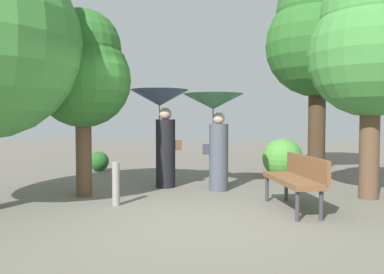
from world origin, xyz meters
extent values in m
plane|color=#6B665B|center=(0.00, 0.00, 0.00)|extent=(40.00, 40.00, 0.00)
cylinder|color=black|center=(-0.53, 2.65, 0.69)|extent=(0.40, 0.40, 1.39)
sphere|color=tan|center=(-0.53, 2.65, 1.50)|extent=(0.25, 0.25, 0.25)
cylinder|color=#333338|center=(-0.65, 2.64, 1.29)|extent=(0.02, 0.02, 0.75)
cone|color=#38476B|center=(-0.65, 2.64, 1.83)|extent=(1.18, 1.18, 0.32)
cube|color=brown|center=(-0.28, 2.67, 0.86)|extent=(0.14, 0.10, 0.20)
cylinder|color=#474C56|center=(0.53, 2.30, 0.65)|extent=(0.37, 0.37, 1.30)
sphere|color=tan|center=(0.53, 2.30, 1.41)|extent=(0.23, 0.23, 0.23)
cylinder|color=#333338|center=(0.42, 2.29, 1.22)|extent=(0.02, 0.02, 0.73)
cone|color=#33724C|center=(0.42, 2.29, 1.74)|extent=(1.18, 1.18, 0.30)
cube|color=#333342|center=(0.29, 2.28, 0.81)|extent=(0.14, 0.10, 0.20)
cylinder|color=#38383D|center=(1.30, 1.29, 0.22)|extent=(0.06, 0.06, 0.44)
cylinder|color=#38383D|center=(1.64, 1.34, 0.22)|extent=(0.06, 0.06, 0.44)
cylinder|color=#38383D|center=(1.49, -0.04, 0.22)|extent=(0.06, 0.06, 0.44)
cylinder|color=#38383D|center=(1.82, 0.01, 0.22)|extent=(0.06, 0.06, 0.44)
cube|color=brown|center=(1.56, 0.65, 0.46)|extent=(0.64, 1.55, 0.08)
cube|color=brown|center=(1.80, 0.68, 0.66)|extent=(0.26, 1.49, 0.35)
cylinder|color=#42301E|center=(3.27, 5.08, 2.22)|extent=(0.44, 0.44, 4.45)
sphere|color=#2D6B28|center=(3.27, 5.08, 3.34)|extent=(2.72, 2.72, 2.72)
sphere|color=#2D6B28|center=(3.27, 5.08, 4.23)|extent=(2.17, 2.17, 2.17)
cylinder|color=brown|center=(-1.94, 1.69, 1.40)|extent=(0.28, 0.28, 2.81)
sphere|color=#2D6B28|center=(-1.94, 1.69, 2.11)|extent=(1.72, 1.72, 1.72)
sphere|color=#2D6B28|center=(-1.94, 1.69, 2.67)|extent=(1.38, 1.38, 1.38)
cylinder|color=brown|center=(3.13, 1.54, 1.68)|extent=(0.34, 0.34, 3.35)
sphere|color=#428C3D|center=(3.13, 1.54, 2.51)|extent=(2.15, 2.15, 2.15)
sphere|color=#428C3D|center=(3.13, 1.54, 3.18)|extent=(1.72, 1.72, 1.72)
sphere|color=#235B23|center=(-2.52, 5.08, 0.26)|extent=(0.53, 0.53, 0.53)
sphere|color=#387F33|center=(2.42, 2.96, 0.30)|extent=(0.61, 0.61, 0.61)
sphere|color=#4C9338|center=(2.13, 3.95, 0.47)|extent=(0.94, 0.94, 0.94)
cylinder|color=gray|center=(-1.20, 0.92, 0.35)|extent=(0.12, 0.12, 0.70)
camera|label=1|loc=(0.13, -5.40, 1.40)|focal=37.03mm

